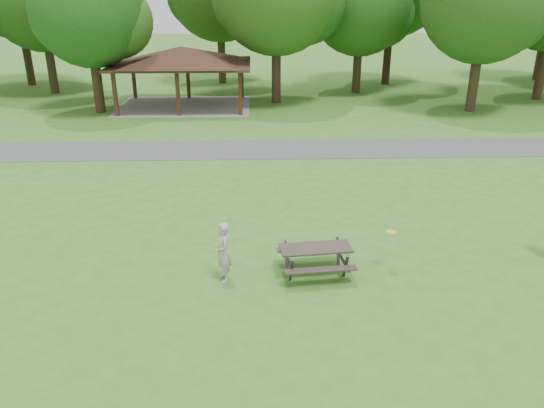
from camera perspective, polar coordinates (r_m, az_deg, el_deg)
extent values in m
plane|color=#336D1F|center=(12.70, -3.99, -12.46)|extent=(160.00, 160.00, 0.00)
cube|color=#464649|center=(25.47, -3.04, 5.88)|extent=(120.00, 3.20, 0.02)
cube|color=#3A1F15|center=(33.29, -16.53, 11.23)|extent=(0.22, 0.22, 2.60)
cube|color=#3A1E15|center=(38.47, -14.63, 12.83)|extent=(0.22, 0.22, 2.60)
cube|color=#371D14|center=(32.58, -10.09, 11.56)|extent=(0.22, 0.22, 2.60)
cube|color=#342013|center=(37.85, -9.01, 13.11)|extent=(0.22, 0.22, 2.60)
cube|color=#331C12|center=(32.28, -3.43, 11.76)|extent=(0.22, 0.22, 2.60)
cube|color=#372014|center=(37.59, -3.26, 13.28)|extent=(0.22, 0.22, 2.60)
cube|color=#382116|center=(35.01, -9.66, 14.62)|extent=(8.60, 6.60, 0.16)
pyramid|color=#321C14|center=(34.93, -9.72, 15.56)|extent=(7.01, 7.01, 1.00)
cube|color=gray|center=(35.45, -9.38, 10.35)|extent=(8.40, 6.40, 0.03)
cylinder|color=#2E2014|center=(42.33, -22.65, 13.54)|extent=(0.60, 0.60, 3.85)
sphere|color=#1D4313|center=(41.73, -20.99, 19.33)|extent=(5.07, 5.07, 5.07)
sphere|color=#134413|center=(42.39, -25.72, 18.94)|extent=(4.68, 4.68, 4.68)
cylinder|color=black|center=(34.70, -18.27, 12.21)|extent=(0.60, 0.60, 3.50)
sphere|color=#154413|center=(34.28, -19.16, 19.15)|extent=(6.60, 6.60, 6.60)
sphere|color=#1D4E16|center=(34.22, -16.37, 18.34)|extent=(4.29, 4.29, 4.29)
sphere|color=#204915|center=(34.50, -21.35, 18.05)|extent=(3.96, 3.96, 3.96)
cylinder|color=black|center=(35.83, 0.46, 14.02)|extent=(0.60, 0.60, 4.02)
sphere|color=#144112|center=(35.88, 3.53, 20.75)|extent=(5.20, 5.20, 5.20)
sphere|color=#1C4814|center=(35.22, -2.29, 21.07)|extent=(4.80, 4.80, 4.80)
cylinder|color=black|center=(40.01, 9.13, 14.20)|extent=(0.60, 0.60, 3.43)
sphere|color=#1B4614|center=(39.65, 9.54, 20.41)|extent=(7.00, 7.00, 7.00)
sphere|color=#154814|center=(40.29, 11.71, 19.30)|extent=(4.55, 4.55, 4.55)
sphere|color=#1F4915|center=(39.23, 7.41, 19.74)|extent=(4.20, 4.20, 4.20)
cylinder|color=#2E2114|center=(35.52, 20.89, 12.32)|extent=(0.60, 0.60, 3.78)
sphere|color=#1B4112|center=(36.08, 24.18, 18.32)|extent=(4.81, 4.81, 4.81)
sphere|color=#1C4012|center=(34.40, 19.60, 19.14)|extent=(4.44, 4.44, 4.44)
cylinder|color=black|center=(41.19, 27.04, 12.89)|extent=(0.60, 0.60, 4.20)
cylinder|color=#2F1F14|center=(46.62, -24.82, 14.22)|extent=(0.60, 0.60, 4.38)
cylinder|color=#332516|center=(43.79, -5.43, 15.53)|extent=(0.60, 0.60, 4.13)
cylinder|color=black|center=(43.97, 12.31, 15.44)|extent=(0.60, 0.60, 4.55)
cylinder|color=black|center=(50.06, 26.93, 14.25)|extent=(0.60, 0.60, 4.27)
cube|color=#312923|center=(14.23, 4.73, -4.75)|extent=(1.97, 0.95, 0.05)
cube|color=#2C2420|center=(13.84, 5.25, -7.07)|extent=(1.92, 0.47, 0.04)
cube|color=#322A24|center=(14.91, 4.17, -4.73)|extent=(1.92, 0.47, 0.04)
cube|color=#3B3B3D|center=(13.93, 2.08, -7.11)|extent=(0.10, 0.40, 0.83)
cube|color=#464648|center=(14.62, 1.53, -5.59)|extent=(0.10, 0.40, 0.83)
cube|color=#444547|center=(14.26, 1.80, -6.22)|extent=(0.23, 1.54, 0.05)
cube|color=#38393B|center=(14.24, 7.92, -6.64)|extent=(0.10, 0.40, 0.83)
cube|color=#3A3A3C|center=(14.91, 7.10, -5.18)|extent=(0.10, 0.40, 0.83)
cube|color=#404042|center=(14.56, 7.51, -5.78)|extent=(0.23, 1.54, 0.05)
cylinder|color=yellow|center=(14.63, 12.71, -2.97)|extent=(0.37, 0.37, 0.02)
imported|color=#AEAEB1|center=(13.92, -5.29, -5.20)|extent=(0.55, 0.69, 1.64)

